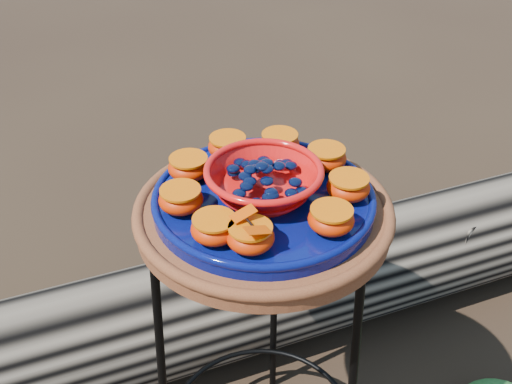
# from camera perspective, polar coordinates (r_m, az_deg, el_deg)

# --- Properties ---
(plant_stand) EXTENTS (0.44, 0.44, 0.70)m
(plant_stand) POSITION_cam_1_polar(r_m,az_deg,el_deg) (1.35, 0.56, -14.68)
(plant_stand) COLOR black
(plant_stand) RESTS_ON ground
(terracotta_saucer) EXTENTS (0.43, 0.43, 0.04)m
(terracotta_saucer) POSITION_cam_1_polar(r_m,az_deg,el_deg) (1.09, 0.67, -2.07)
(terracotta_saucer) COLOR #612916
(terracotta_saucer) RESTS_ON plant_stand
(cobalt_plate) EXTENTS (0.37, 0.37, 0.02)m
(cobalt_plate) POSITION_cam_1_polar(r_m,az_deg,el_deg) (1.08, 0.68, -0.79)
(cobalt_plate) COLOR #060633
(cobalt_plate) RESTS_ON terracotta_saucer
(red_bowl) EXTENTS (0.19, 0.19, 0.05)m
(red_bowl) POSITION_cam_1_polar(r_m,az_deg,el_deg) (1.06, 0.69, 0.89)
(red_bowl) COLOR red
(red_bowl) RESTS_ON cobalt_plate
(glass_gems) EXTENTS (0.14, 0.14, 0.02)m
(glass_gems) POSITION_cam_1_polar(r_m,az_deg,el_deg) (1.03, 0.71, 2.64)
(glass_gems) COLOR black
(glass_gems) RESTS_ON red_bowl
(orange_half_0) EXTENTS (0.07, 0.07, 0.04)m
(orange_half_0) POSITION_cam_1_polar(r_m,az_deg,el_deg) (0.95, -0.50, -4.05)
(orange_half_0) COLOR #AD1F00
(orange_half_0) RESTS_ON cobalt_plate
(orange_half_1) EXTENTS (0.07, 0.07, 0.04)m
(orange_half_1) POSITION_cam_1_polar(r_m,az_deg,el_deg) (0.99, 6.69, -2.45)
(orange_half_1) COLOR #AD1F00
(orange_half_1) RESTS_ON cobalt_plate
(orange_half_2) EXTENTS (0.07, 0.07, 0.04)m
(orange_half_2) POSITION_cam_1_polar(r_m,az_deg,el_deg) (1.06, 8.20, 0.42)
(orange_half_2) COLOR #AD1F00
(orange_half_2) RESTS_ON cobalt_plate
(orange_half_3) EXTENTS (0.07, 0.07, 0.04)m
(orange_half_3) POSITION_cam_1_polar(r_m,az_deg,el_deg) (1.14, 6.25, 3.01)
(orange_half_3) COLOR #AD1F00
(orange_half_3) RESTS_ON cobalt_plate
(orange_half_4) EXTENTS (0.07, 0.07, 0.04)m
(orange_half_4) POSITION_cam_1_polar(r_m,az_deg,el_deg) (1.17, 2.12, 4.34)
(orange_half_4) COLOR #AD1F00
(orange_half_4) RESTS_ON cobalt_plate
(orange_half_5) EXTENTS (0.07, 0.07, 0.04)m
(orange_half_5) POSITION_cam_1_polar(r_m,az_deg,el_deg) (1.16, -2.52, 4.04)
(orange_half_5) COLOR #AD1F00
(orange_half_5) RESTS_ON cobalt_plate
(orange_half_6) EXTENTS (0.07, 0.07, 0.04)m
(orange_half_6) POSITION_cam_1_polar(r_m,az_deg,el_deg) (1.11, -5.99, 2.18)
(orange_half_6) COLOR #AD1F00
(orange_half_6) RESTS_ON cobalt_plate
(orange_half_7) EXTENTS (0.07, 0.07, 0.04)m
(orange_half_7) POSITION_cam_1_polar(r_m,az_deg,el_deg) (1.03, -6.69, -0.67)
(orange_half_7) COLOR #AD1F00
(orange_half_7) RESTS_ON cobalt_plate
(orange_half_8) EXTENTS (0.07, 0.07, 0.04)m
(orange_half_8) POSITION_cam_1_polar(r_m,az_deg,el_deg) (0.97, -3.71, -3.28)
(orange_half_8) COLOR #AD1F00
(orange_half_8) RESTS_ON cobalt_plate
(butterfly) EXTENTS (0.10, 0.09, 0.01)m
(butterfly) POSITION_cam_1_polar(r_m,az_deg,el_deg) (0.93, -0.51, -2.76)
(butterfly) COLOR #CF3E00
(butterfly) RESTS_ON orange_half_0
(driftwood_log) EXTENTS (1.64, 1.19, 0.31)m
(driftwood_log) POSITION_cam_1_polar(r_m,az_deg,el_deg) (1.80, 3.62, -8.07)
(driftwood_log) COLOR black
(driftwood_log) RESTS_ON ground
(foliage_left) EXTENTS (0.23, 0.23, 0.12)m
(foliage_left) POSITION_cam_1_polar(r_m,az_deg,el_deg) (1.80, -10.04, -12.95)
(foliage_left) COLOR #1B4F20
(foliage_left) RESTS_ON ground
(foliage_back) EXTENTS (0.28, 0.28, 0.14)m
(foliage_back) POSITION_cam_1_polar(r_m,az_deg,el_deg) (1.89, -3.16, -8.97)
(foliage_back) COLOR #1B4F20
(foliage_back) RESTS_ON ground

